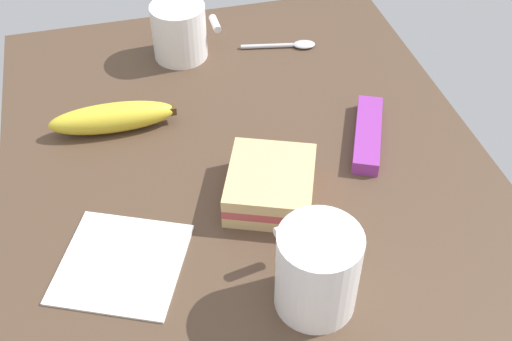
{
  "coord_description": "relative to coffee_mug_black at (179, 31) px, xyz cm",
  "views": [
    {
      "loc": [
        -56.13,
        14.33,
        60.88
      ],
      "look_at": [
        0.0,
        0.0,
        5.0
      ],
      "focal_mm": 45.36,
      "sensor_mm": 36.0,
      "label": 1
    }
  ],
  "objects": [
    {
      "name": "coffee_mug_milky",
      "position": [
        -50.21,
        -6.08,
        0.85
      ],
      "size": [
        11.19,
        8.77,
        10.49
      ],
      "color": "white",
      "rests_on": "tabletop"
    },
    {
      "name": "spoon",
      "position": [
        -2.09,
        -17.6,
        -4.16
      ],
      "size": [
        3.75,
        12.24,
        0.8
      ],
      "color": "silver",
      "rests_on": "tabletop"
    },
    {
      "name": "snack_bar",
      "position": [
        -26.79,
        -21.37,
        -3.54
      ],
      "size": [
        14.63,
        9.05,
        2.0
      ],
      "primitive_type": "cube",
      "rotation": [
        0.0,
        0.0,
        -0.42
      ],
      "color": "purple",
      "rests_on": "tabletop"
    },
    {
      "name": "paper_napkin",
      "position": [
        -40.12,
        13.7,
        -4.39
      ],
      "size": [
        18.08,
        18.08,
        0.3
      ],
      "primitive_type": "cube",
      "rotation": [
        0.0,
        0.0,
        -0.42
      ],
      "color": "white",
      "rests_on": "tabletop"
    },
    {
      "name": "tabletop",
      "position": [
        -32.0,
        -4.2,
        -5.54
      ],
      "size": [
        90.0,
        64.0,
        2.0
      ],
      "primitive_type": "cube",
      "color": "#4C3828",
      "rests_on": "ground"
    },
    {
      "name": "sandwich_main",
      "position": [
        -34.08,
        -5.53,
        -2.34
      ],
      "size": [
        14.64,
        13.98,
        4.4
      ],
      "color": "#DBB77A",
      "rests_on": "tabletop"
    },
    {
      "name": "banana",
      "position": [
        -15.98,
        12.18,
        -2.45
      ],
      "size": [
        4.78,
        17.59,
        4.17
      ],
      "color": "yellow",
      "rests_on": "tabletop"
    },
    {
      "name": "coffee_mug_black",
      "position": [
        0.0,
        0.0,
        0.0
      ],
      "size": [
        8.51,
        10.68,
        8.8
      ],
      "color": "white",
      "rests_on": "tabletop"
    }
  ]
}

